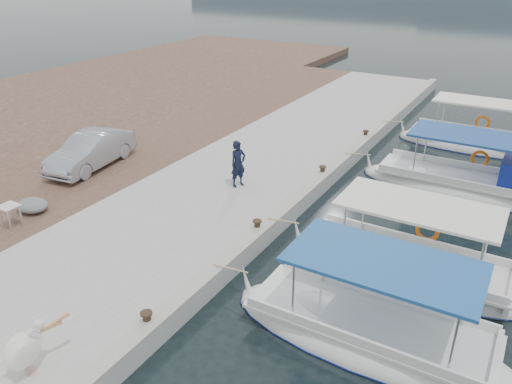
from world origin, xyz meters
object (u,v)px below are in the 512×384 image
fishing_caique_c (403,272)px  fisherman (238,164)px  parked_car (91,151)px  fishing_caique_b (367,335)px  pelican (25,349)px  fishing_caique_e (469,145)px  fishing_caique_d (466,187)px

fishing_caique_c → fisherman: size_ratio=4.01×
parked_car → fishing_caique_c: bearing=-9.8°
fishing_caique_b → fisherman: bearing=143.4°
fishing_caique_b → fisherman: fishing_caique_b is taller
fishing_caique_c → pelican: (-5.46, -7.88, 0.94)m
fishing_caique_b → pelican: 7.37m
fishing_caique_b → fishing_caique_e: (-0.14, 14.84, 0.00)m
fishing_caique_d → fisherman: (-7.15, -4.78, 1.17)m
fishing_caique_c → pelican: fishing_caique_c is taller
fishing_caique_b → fishing_caique_e: same height
fishing_caique_c → fishing_caique_d: same height
fishing_caique_d → pelican: size_ratio=5.48×
fisherman → parked_car: size_ratio=0.42×
fishing_caique_c → pelican: bearing=-124.7°
fishing_caique_e → fishing_caique_c: bearing=-89.3°
fishing_caique_e → parked_car: 16.85m
fishing_caique_b → fishing_caique_d: same height
fishing_caique_b → parked_car: bearing=164.4°
parked_car → fishing_caique_e: bearing=34.9°
fishing_caique_d → pelican: 15.77m
fishing_caique_c → parked_car: fishing_caique_c is taller
pelican → parked_car: parked_car is taller
fisherman → parked_car: bearing=124.3°
fishing_caique_d → fishing_caique_e: size_ratio=1.18×
fishing_caique_b → pelican: (-5.45, -4.87, 0.94)m
fishing_caique_c → fisherman: bearing=164.1°
fishing_caique_e → fisherman: size_ratio=3.84×
fishing_caique_b → parked_car: 13.09m
pelican → fisherman: fisherman is taller
fishing_caique_d → pelican: (-6.02, -14.55, 0.88)m
fishing_caique_c → fishing_caique_b: bearing=-90.3°
fishing_caique_e → fisherman: bearing=-122.9°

